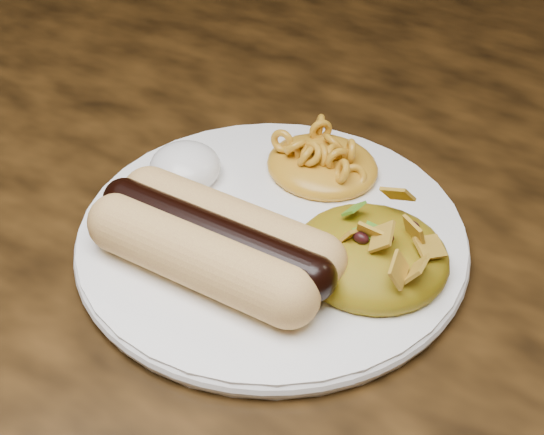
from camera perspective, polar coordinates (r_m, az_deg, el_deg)
The scene contains 7 objects.
table at distance 0.65m, azimuth 7.66°, elevation -0.72°, with size 1.60×0.90×0.75m.
plate at distance 0.48m, azimuth 0.00°, elevation -1.44°, with size 0.22×0.22×0.01m, color white.
hotdog at distance 0.45m, azimuth -3.98°, elevation -1.60°, with size 0.12×0.07×0.03m.
mac_and_cheese at distance 0.52m, azimuth 3.50°, elevation 4.39°, with size 0.07×0.07×0.03m, color gold.
sour_cream at distance 0.52m, azimuth -6.01°, elevation 3.94°, with size 0.04×0.04×0.03m, color white.
taco_salad at distance 0.45m, azimuth 6.85°, elevation -1.88°, with size 0.09×0.08×0.04m.
fork at distance 0.51m, azimuth -7.21°, elevation -0.16°, with size 0.02×0.14×0.00m, color white.
Camera 1 is at (0.19, -0.46, 1.08)m, focal length 55.00 mm.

